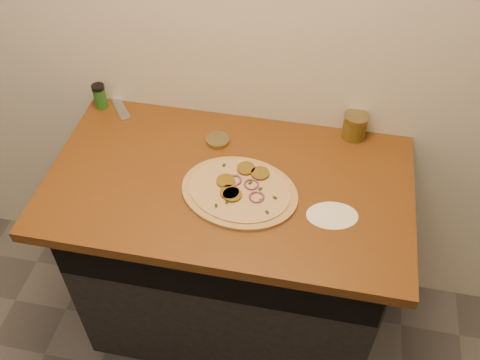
% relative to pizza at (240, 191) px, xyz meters
% --- Properties ---
extents(cabinet, '(1.10, 0.60, 0.86)m').
position_rel_pizza_xyz_m(cabinet, '(-0.05, 0.08, -0.48)').
color(cabinet, black).
rests_on(cabinet, ground).
extents(countertop, '(1.20, 0.70, 0.04)m').
position_rel_pizza_xyz_m(countertop, '(-0.05, 0.05, -0.03)').
color(countertop, brown).
rests_on(countertop, cabinet).
extents(pizza, '(0.43, 0.43, 0.03)m').
position_rel_pizza_xyz_m(pizza, '(0.00, 0.00, 0.00)').
color(pizza, tan).
rests_on(pizza, countertop).
extents(chefs_knife, '(0.19, 0.24, 0.02)m').
position_rel_pizza_xyz_m(chefs_knife, '(-0.58, 0.41, -0.00)').
color(chefs_knife, '#B7BAC1').
rests_on(chefs_knife, countertop).
extents(mason_jar_lid, '(0.08, 0.08, 0.02)m').
position_rel_pizza_xyz_m(mason_jar_lid, '(-0.12, 0.22, -0.00)').
color(mason_jar_lid, '#958A56').
rests_on(mason_jar_lid, countertop).
extents(salsa_jar, '(0.09, 0.09, 0.09)m').
position_rel_pizza_xyz_m(salsa_jar, '(0.34, 0.35, 0.04)').
color(salsa_jar, maroon).
rests_on(salsa_jar, countertop).
extents(spice_shaker, '(0.05, 0.05, 0.10)m').
position_rel_pizza_xyz_m(spice_shaker, '(-0.60, 0.33, 0.04)').
color(spice_shaker, '#215F1E').
rests_on(spice_shaker, countertop).
extents(flour_spill, '(0.19, 0.19, 0.00)m').
position_rel_pizza_xyz_m(flour_spill, '(0.30, -0.04, -0.01)').
color(flour_spill, silver).
rests_on(flour_spill, countertop).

